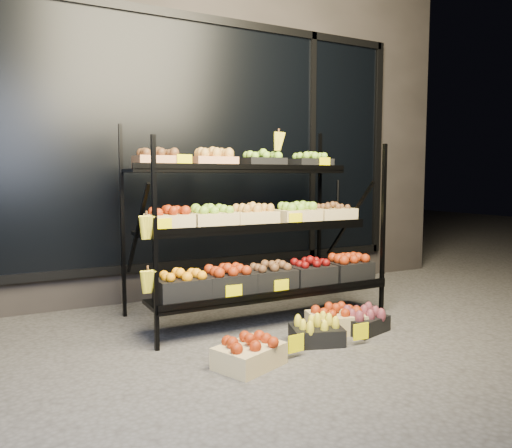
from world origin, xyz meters
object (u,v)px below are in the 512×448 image
display_rack (257,227)px  floor_crate_left (249,352)px  floor_crate_midleft (317,332)px  floor_crate_midright (336,319)px

display_rack → floor_crate_left: (-0.58, -0.99, -0.69)m
floor_crate_midleft → display_rack: bearing=112.6°
floor_crate_left → floor_crate_midright: bearing=-2.2°
display_rack → floor_crate_midleft: (0.06, -0.82, -0.70)m
floor_crate_left → floor_crate_midleft: floor_crate_left is taller
display_rack → floor_crate_left: size_ratio=4.39×
floor_crate_midleft → floor_crate_midright: floor_crate_midright is taller
display_rack → floor_crate_midright: display_rack is taller
display_rack → floor_crate_midleft: 1.08m
floor_crate_left → floor_crate_midright: 1.00m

